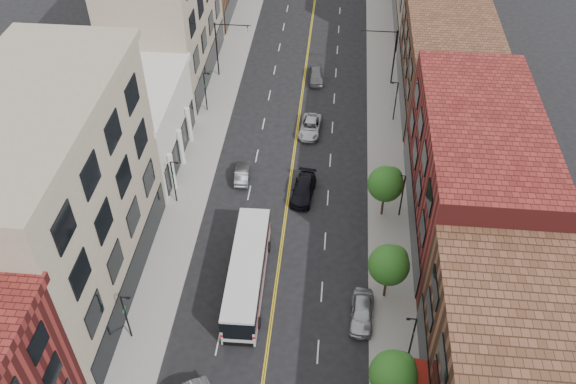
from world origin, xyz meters
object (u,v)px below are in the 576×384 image
(car_parked_far, at_px, (362,312))
(car_lane_c, at_px, (316,75))
(car_lane_a, at_px, (303,190))
(car_lane_behind, at_px, (242,173))
(car_lane_b, at_px, (310,127))
(city_bus, at_px, (247,271))

(car_parked_far, height_order, car_lane_c, car_parked_far)
(car_lane_a, bearing_deg, car_parked_far, -61.95)
(car_lane_behind, bearing_deg, car_parked_far, 122.65)
(car_lane_c, bearing_deg, car_lane_b, -95.00)
(city_bus, distance_m, car_lane_behind, 14.39)
(car_lane_behind, relative_size, car_lane_b, 0.81)
(car_lane_behind, height_order, car_lane_b, car_lane_b)
(city_bus, distance_m, car_lane_a, 12.72)
(city_bus, bearing_deg, car_lane_behind, 99.21)
(car_parked_far, xyz_separation_m, car_lane_behind, (-12.40, 16.66, -0.13))
(city_bus, bearing_deg, car_lane_a, 70.80)
(car_lane_a, xyz_separation_m, car_lane_b, (0.00, 10.80, -0.06))
(car_lane_a, bearing_deg, car_lane_b, 96.05)
(city_bus, xyz_separation_m, car_lane_b, (3.92, 22.84, -1.19))
(city_bus, height_order, car_lane_a, city_bus)
(car_lane_c, bearing_deg, car_parked_far, -85.79)
(car_parked_far, relative_size, car_lane_c, 1.07)
(car_parked_far, height_order, car_lane_a, car_parked_far)
(car_lane_behind, relative_size, car_lane_a, 0.78)
(car_lane_behind, height_order, car_lane_c, car_lane_c)
(car_lane_a, relative_size, car_lane_b, 1.04)
(car_lane_behind, bearing_deg, city_bus, 96.36)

